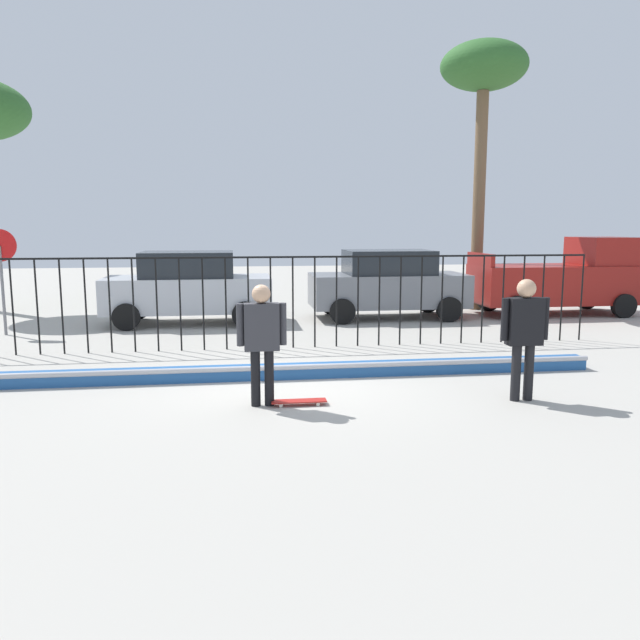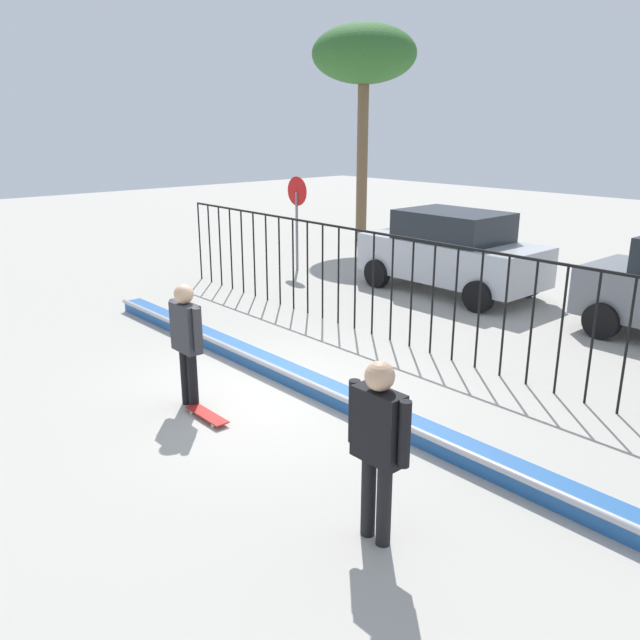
{
  "view_description": "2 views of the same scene",
  "coord_description": "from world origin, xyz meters",
  "px_view_note": "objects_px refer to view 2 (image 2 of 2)",
  "views": [
    {
      "loc": [
        -0.76,
        -9.82,
        2.58
      ],
      "look_at": [
        0.76,
        1.16,
        0.89
      ],
      "focal_mm": 34.96,
      "sensor_mm": 36.0,
      "label": 1
    },
    {
      "loc": [
        7.02,
        -5.19,
        3.8
      ],
      "look_at": [
        0.37,
        0.7,
        1.08
      ],
      "focal_mm": 35.92,
      "sensor_mm": 36.0,
      "label": 2
    }
  ],
  "objects_px": {
    "skateboarder": "(186,335)",
    "skateboard": "(207,415)",
    "stop_sign": "(297,210)",
    "palm_tree_short": "(364,57)",
    "parked_car_silver": "(451,251)",
    "camera_operator": "(378,436)"
  },
  "relations": [
    {
      "from": "camera_operator",
      "to": "parked_car_silver",
      "type": "xyz_separation_m",
      "value": [
        -5.4,
        8.18,
        -0.11
      ]
    },
    {
      "from": "skateboarder",
      "to": "skateboard",
      "type": "xyz_separation_m",
      "value": [
        0.52,
        -0.06,
        -1.0
      ]
    },
    {
      "from": "stop_sign",
      "to": "skateboarder",
      "type": "bearing_deg",
      "value": -49.41
    },
    {
      "from": "palm_tree_short",
      "to": "parked_car_silver",
      "type": "bearing_deg",
      "value": -28.01
    },
    {
      "from": "parked_car_silver",
      "to": "stop_sign",
      "type": "xyz_separation_m",
      "value": [
        -4.21,
        -1.18,
        0.64
      ]
    },
    {
      "from": "parked_car_silver",
      "to": "stop_sign",
      "type": "relative_size",
      "value": 1.72
    },
    {
      "from": "skateboarder",
      "to": "camera_operator",
      "type": "relative_size",
      "value": 0.97
    },
    {
      "from": "skateboarder",
      "to": "skateboard",
      "type": "height_order",
      "value": "skateboarder"
    },
    {
      "from": "stop_sign",
      "to": "palm_tree_short",
      "type": "height_order",
      "value": "palm_tree_short"
    },
    {
      "from": "skateboarder",
      "to": "palm_tree_short",
      "type": "relative_size",
      "value": 0.26
    },
    {
      "from": "skateboard",
      "to": "camera_operator",
      "type": "relative_size",
      "value": 0.44
    },
    {
      "from": "camera_operator",
      "to": "palm_tree_short",
      "type": "distance_m",
      "value": 17.11
    },
    {
      "from": "skateboarder",
      "to": "camera_operator",
      "type": "bearing_deg",
      "value": 29.51
    },
    {
      "from": "skateboarder",
      "to": "stop_sign",
      "type": "relative_size",
      "value": 0.7
    },
    {
      "from": "parked_car_silver",
      "to": "skateboard",
      "type": "bearing_deg",
      "value": -78.57
    },
    {
      "from": "palm_tree_short",
      "to": "stop_sign",
      "type": "bearing_deg",
      "value": -65.16
    },
    {
      "from": "skateboard",
      "to": "stop_sign",
      "type": "distance_m",
      "value": 9.41
    },
    {
      "from": "stop_sign",
      "to": "parked_car_silver",
      "type": "bearing_deg",
      "value": 15.68
    },
    {
      "from": "parked_car_silver",
      "to": "palm_tree_short",
      "type": "height_order",
      "value": "palm_tree_short"
    },
    {
      "from": "skateboarder",
      "to": "palm_tree_short",
      "type": "bearing_deg",
      "value": 158.24
    },
    {
      "from": "stop_sign",
      "to": "palm_tree_short",
      "type": "relative_size",
      "value": 0.37
    },
    {
      "from": "skateboarder",
      "to": "stop_sign",
      "type": "xyz_separation_m",
      "value": [
        -5.78,
        6.75,
        0.56
      ]
    }
  ]
}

